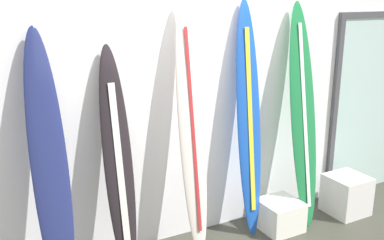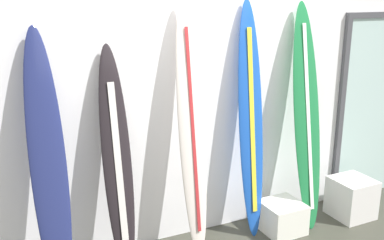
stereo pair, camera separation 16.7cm
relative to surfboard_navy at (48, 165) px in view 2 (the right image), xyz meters
name	(u,v)px [view 2 (the right image)]	position (x,y,z in m)	size (l,w,h in m)	color
wall_back	(189,91)	(1.34, 0.40, 0.37)	(7.20, 0.20, 2.80)	white
surfboard_navy	(48,165)	(0.00, 0.00, 0.00)	(0.27, 0.52, 2.05)	navy
surfboard_charcoal	(117,162)	(0.54, 0.06, -0.08)	(0.25, 0.44, 1.89)	black
surfboard_ivory	(192,131)	(1.21, 0.05, 0.10)	(0.25, 0.44, 2.24)	silver
surfboard_cobalt	(251,122)	(1.84, 0.11, 0.09)	(0.26, 0.36, 2.23)	blue
surfboard_emerald	(307,120)	(2.43, 0.03, 0.06)	(0.31, 0.46, 2.20)	#1D753D
display_block_left	(351,198)	(2.98, -0.10, -0.82)	(0.40, 0.40, 0.41)	silver
display_block_center	(282,217)	(2.13, -0.06, -0.88)	(0.38, 0.38, 0.30)	white
glass_door	(375,104)	(3.59, 0.28, 0.05)	(1.07, 0.06, 2.08)	silver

